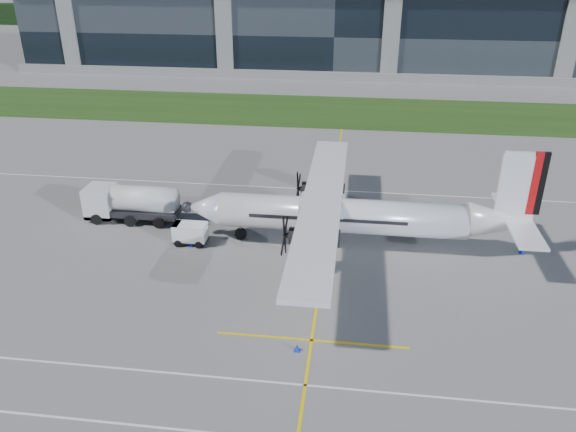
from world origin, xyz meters
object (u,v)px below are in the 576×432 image
object	(u,v)px
safety_cone_fwd	(181,231)
safety_cone_nose_port	(191,243)
safety_cone_nose_stbd	(207,222)
ground_crew_person	(178,230)
safety_cone_portwing	(297,347)
safety_cone_tail	(522,250)
fuel_tanker_truck	(126,203)
turboprop_aircraft	(355,197)
baggage_tug	(190,234)

from	to	relation	value
safety_cone_fwd	safety_cone_nose_port	xyz separation A→B (m)	(1.46, -2.03, 0.00)
safety_cone_nose_stbd	ground_crew_person	bearing A→B (deg)	-116.68
safety_cone_portwing	safety_cone_tail	distance (m)	21.73
ground_crew_person	safety_cone_portwing	distance (m)	17.20
ground_crew_person	fuel_tanker_truck	bearing A→B (deg)	90.06
safety_cone_tail	safety_cone_nose_stbd	bearing A→B (deg)	176.26
fuel_tanker_truck	ground_crew_person	size ratio (longest dim) A/B	4.54
safety_cone_nose_port	safety_cone_nose_stbd	bearing A→B (deg)	86.20
ground_crew_person	safety_cone_tail	distance (m)	27.85
safety_cone_nose_stbd	safety_cone_tail	xyz separation A→B (m)	(26.27, -1.72, 0.00)
safety_cone_tail	safety_cone_fwd	distance (m)	28.00
fuel_tanker_truck	safety_cone_nose_port	distance (m)	8.26
fuel_tanker_truck	safety_cone_nose_port	size ratio (longest dim) A/B	17.38
turboprop_aircraft	ground_crew_person	world-z (taller)	turboprop_aircraft
turboprop_aircraft	safety_cone_nose_stbd	xyz separation A→B (m)	(-12.83, 2.21, -4.09)
safety_cone_portwing	safety_cone_nose_port	xyz separation A→B (m)	(-10.10, 11.98, 0.00)
safety_cone_fwd	fuel_tanker_truck	bearing A→B (deg)	159.59
safety_cone_tail	safety_cone_nose_port	world-z (taller)	same
safety_cone_fwd	baggage_tug	bearing A→B (deg)	-48.39
safety_cone_nose_port	safety_cone_portwing	bearing A→B (deg)	-49.86
turboprop_aircraft	baggage_tug	distance (m)	13.74
safety_cone_tail	safety_cone_fwd	world-z (taller)	same
safety_cone_nose_stbd	safety_cone_fwd	distance (m)	2.59
safety_cone_portwing	safety_cone_tail	bearing A→B (deg)	40.88
fuel_tanker_truck	safety_cone_tail	distance (m)	33.65
baggage_tug	fuel_tanker_truck	bearing A→B (deg)	152.69
ground_crew_person	safety_cone_tail	xyz separation A→B (m)	(27.81, 1.34, -0.71)
baggage_tug	safety_cone_nose_stbd	world-z (taller)	baggage_tug
turboprop_aircraft	safety_cone_nose_port	world-z (taller)	turboprop_aircraft
fuel_tanker_truck	safety_cone_nose_port	bearing A→B (deg)	-30.23
turboprop_aircraft	safety_cone_tail	world-z (taller)	turboprop_aircraft
baggage_tug	ground_crew_person	bearing A→B (deg)	162.59
baggage_tug	safety_cone_tail	distance (m)	26.74
baggage_tug	safety_cone_fwd	size ratio (longest dim) A/B	5.74
turboprop_aircraft	ground_crew_person	size ratio (longest dim) A/B	15.11
safety_cone_tail	safety_cone_nose_port	bearing A→B (deg)	-175.17
fuel_tanker_truck	safety_cone_fwd	xyz separation A→B (m)	(5.57, -2.07, -1.38)
safety_cone_portwing	safety_cone_fwd	bearing A→B (deg)	129.55
ground_crew_person	safety_cone_nose_stbd	size ratio (longest dim) A/B	3.83
safety_cone_nose_stbd	safety_cone_tail	distance (m)	26.33
safety_cone_portwing	baggage_tug	bearing A→B (deg)	129.29
fuel_tanker_truck	safety_cone_tail	size ratio (longest dim) A/B	17.38
baggage_tug	safety_cone_fwd	xyz separation A→B (m)	(-1.32, 1.48, -0.61)
safety_cone_portwing	safety_cone_nose_port	bearing A→B (deg)	130.14
safety_cone_nose_stbd	safety_cone_nose_port	xyz separation A→B (m)	(-0.26, -3.96, 0.00)
turboprop_aircraft	safety_cone_tail	xyz separation A→B (m)	(13.44, 0.50, -4.09)
safety_cone_fwd	safety_cone_portwing	bearing A→B (deg)	-50.45
turboprop_aircraft	safety_cone_fwd	world-z (taller)	turboprop_aircraft
baggage_tug	safety_cone_nose_port	xyz separation A→B (m)	(0.15, -0.54, -0.61)
safety_cone_fwd	safety_cone_nose_port	distance (m)	2.50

